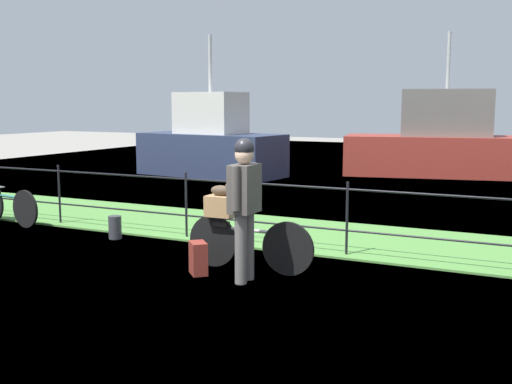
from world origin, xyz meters
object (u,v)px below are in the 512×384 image
bicycle_parked (8,205)px  bicycle_main (248,243)px  wooden_crate (221,206)px  cyclist_person (244,197)px  backpack_on_paving (198,258)px  moored_boat_near (211,145)px  mooring_bollard (115,227)px  terrier_dog (223,190)px  moored_boat_mid (445,145)px

bicycle_parked → bicycle_main: bearing=-9.4°
wooden_crate → cyclist_person: cyclist_person is taller
backpack_on_paving → moored_boat_near: 10.54m
mooring_bollard → terrier_dog: bearing=-17.7°
backpack_on_paving → cyclist_person: bearing=-136.3°
bicycle_main → bicycle_parked: bicycle_main is taller
wooden_crate → mooring_bollard: size_ratio=1.00×
backpack_on_paving → mooring_bollard: bearing=18.1°
wooden_crate → mooring_bollard: wooden_crate is taller
terrier_dog → moored_boat_near: moored_boat_near is taller
cyclist_person → mooring_bollard: cyclist_person is taller
bicycle_main → moored_boat_mid: (0.41, 11.68, 0.55)m
terrier_dog → bicycle_parked: size_ratio=0.20×
wooden_crate → bicycle_parked: bearing=169.8°
cyclist_person → moored_boat_mid: moored_boat_mid is taller
cyclist_person → bicycle_parked: 5.45m
backpack_on_paving → moored_boat_near: (-5.17, 9.16, 0.68)m
cyclist_person → moored_boat_mid: bearing=88.9°
bicycle_main → moored_boat_mid: 11.70m
bicycle_main → mooring_bollard: 2.78m
bicycle_main → moored_boat_near: (-5.64, 8.73, 0.53)m
bicycle_main → cyclist_person: size_ratio=1.01×
mooring_bollard → moored_boat_mid: (3.09, 10.95, 0.72)m
bicycle_main → terrier_dog: size_ratio=5.34×
backpack_on_paving → moored_boat_near: moored_boat_near is taller
moored_boat_mid → cyclist_person: bearing=-91.1°
mooring_bollard → moored_boat_near: moored_boat_near is taller
bicycle_parked → moored_boat_mid: moored_boat_mid is taller
bicycle_parked → wooden_crate: bearing=-10.2°
moored_boat_mid → mooring_bollard: bearing=-105.8°
terrier_dog → wooden_crate: bearing=-178.7°
bicycle_main → wooden_crate: wooden_crate is taller
wooden_crate → mooring_bollard: bearing=162.1°
moored_boat_mid → terrier_dog: bearing=-93.7°
cyclist_person → bicycle_parked: bearing=166.3°
bicycle_main → moored_boat_near: 10.41m
cyclist_person → mooring_bollard: bearing=157.6°
moored_boat_near → wooden_crate: bearing=-59.0°
terrier_dog → moored_boat_mid: size_ratio=0.05×
bicycle_main → bicycle_parked: size_ratio=1.06×
terrier_dog → moored_boat_near: bearing=121.2°
bicycle_main → wooden_crate: 0.58m
bicycle_main → backpack_on_paving: bicycle_main is taller
backpack_on_paving → bicycle_parked: bearing=30.5°
cyclist_person → moored_boat_mid: (0.24, 12.13, -0.10)m
terrier_dog → bicycle_parked: terrier_dog is taller
wooden_crate → moored_boat_near: moored_boat_near is taller
mooring_bollard → moored_boat_near: (-2.96, 8.00, 0.71)m
moored_boat_near → moored_boat_mid: bearing=26.0°
wooden_crate → moored_boat_mid: size_ratio=0.06×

